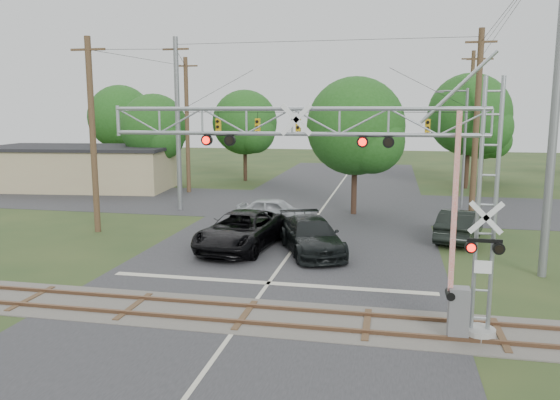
% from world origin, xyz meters
% --- Properties ---
extents(ground, '(160.00, 160.00, 0.00)m').
position_xyz_m(ground, '(0.00, 0.00, 0.00)').
color(ground, '#263C1B').
rests_on(ground, ground).
extents(road_main, '(14.00, 90.00, 0.02)m').
position_xyz_m(road_main, '(0.00, 10.00, 0.01)').
color(road_main, '#2B2B2D').
rests_on(road_main, ground).
extents(road_cross, '(90.00, 12.00, 0.02)m').
position_xyz_m(road_cross, '(0.00, 24.00, 0.01)').
color(road_cross, '#2B2B2D').
rests_on(road_cross, ground).
extents(railroad_track, '(90.00, 3.20, 0.17)m').
position_xyz_m(railroad_track, '(0.00, 2.00, 0.03)').
color(railroad_track, '#524E47').
rests_on(railroad_track, ground).
extents(crossing_gantry, '(11.99, 0.99, 7.71)m').
position_xyz_m(crossing_gantry, '(3.84, 1.64, 4.80)').
color(crossing_gantry, gray).
rests_on(crossing_gantry, ground).
extents(traffic_signal_span, '(19.34, 0.36, 11.50)m').
position_xyz_m(traffic_signal_span, '(0.91, 20.00, 5.74)').
color(traffic_signal_span, slate).
rests_on(traffic_signal_span, ground).
extents(pickup_black, '(3.77, 6.86, 1.82)m').
position_xyz_m(pickup_black, '(-2.54, 10.64, 0.91)').
color(pickup_black, black).
rests_on(pickup_black, ground).
extents(car_dark, '(4.34, 6.24, 1.68)m').
position_xyz_m(car_dark, '(0.97, 10.50, 0.84)').
color(car_dark, black).
rests_on(car_dark, ground).
extents(sedan_silver, '(4.75, 2.16, 1.58)m').
position_xyz_m(sedan_silver, '(-2.14, 16.76, 0.79)').
color(sedan_silver, '#A6A9AE').
rests_on(sedan_silver, ground).
extents(suv_dark, '(3.03, 5.32, 1.66)m').
position_xyz_m(suv_dark, '(8.19, 14.57, 0.83)').
color(suv_dark, black).
rests_on(suv_dark, ground).
extents(commercial_building, '(16.61, 9.75, 3.69)m').
position_xyz_m(commercial_building, '(-21.82, 28.12, 1.85)').
color(commercial_building, tan).
rests_on(commercial_building, ground).
extents(streetlight, '(2.19, 0.23, 8.23)m').
position_xyz_m(streetlight, '(9.30, 24.66, 4.60)').
color(streetlight, slate).
rests_on(streetlight, ground).
extents(utility_poles, '(25.21, 28.59, 14.13)m').
position_xyz_m(utility_poles, '(2.70, 22.99, 6.07)').
color(utility_poles, '#473221').
rests_on(utility_poles, ground).
extents(treeline, '(55.99, 26.46, 9.90)m').
position_xyz_m(treeline, '(-1.24, 33.92, 5.67)').
color(treeline, '#372419').
rests_on(treeline, ground).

